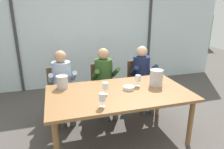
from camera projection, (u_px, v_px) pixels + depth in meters
name	position (u px, v px, depth m)	size (l,w,h in m)	color
ground	(103.00, 107.00, 4.04)	(14.00, 14.00, 0.00)	#4C4742
window_glass_panel	(88.00, 34.00, 4.91)	(7.23, 0.03, 2.60)	silver
window_mullion_left	(16.00, 36.00, 4.46)	(0.06, 0.06, 2.60)	#38383D
window_mullion_right	(149.00, 32.00, 5.33)	(0.06, 0.06, 2.60)	#38383D
hillside_vineyard	(72.00, 34.00, 9.14)	(13.23, 2.40, 1.59)	#477A38
dining_table	(119.00, 96.00, 2.91)	(2.03, 1.12, 0.75)	olive
chair_near_curtain	(61.00, 88.00, 3.61)	(0.48, 0.48, 0.90)	brown
chair_left_of_center	(103.00, 84.00, 3.83)	(0.47, 0.47, 0.90)	brown
chair_center	(139.00, 79.00, 4.07)	(0.48, 0.48, 0.90)	brown
person_pale_blue_shirt	(63.00, 81.00, 3.47)	(0.48, 0.62, 1.22)	#9EB2D1
person_olive_shirt	(105.00, 77.00, 3.67)	(0.48, 0.62, 1.22)	#2D5123
person_navy_polo	(142.00, 73.00, 3.87)	(0.48, 0.62, 1.22)	#192347
ice_bucket_primary	(62.00, 82.00, 3.01)	(0.18, 0.18, 0.19)	#B7B7BC
ice_bucket_secondary	(156.00, 78.00, 3.08)	(0.21, 0.21, 0.25)	#B7B7BC
tasting_bowl	(129.00, 88.00, 2.97)	(0.17, 0.17, 0.05)	silver
wine_glass_by_left_taster	(138.00, 79.00, 3.07)	(0.08, 0.08, 0.17)	silver
wine_glass_near_bucket	(105.00, 86.00, 2.77)	(0.08, 0.08, 0.17)	silver
wine_glass_center_pour	(102.00, 97.00, 2.42)	(0.08, 0.08, 0.17)	silver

